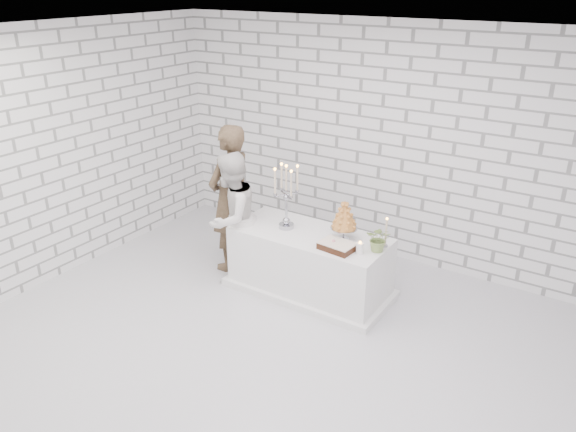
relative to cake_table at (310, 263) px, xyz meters
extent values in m
cube|color=silver|center=(0.18, -1.11, -0.38)|extent=(6.00, 5.00, 0.01)
cube|color=white|center=(0.18, -1.11, 2.62)|extent=(6.00, 5.00, 0.01)
cube|color=white|center=(0.18, 1.39, 1.12)|extent=(6.00, 0.01, 3.00)
cube|color=white|center=(0.18, -3.61, 1.12)|extent=(6.00, 0.01, 3.00)
cube|color=white|center=(-2.82, -1.11, 1.12)|extent=(0.01, 5.00, 3.00)
cube|color=white|center=(0.00, 0.00, 0.00)|extent=(1.80, 0.80, 0.75)
imported|color=#3C2C1D|center=(-1.15, 0.01, 0.55)|extent=(0.48, 0.70, 1.85)
imported|color=silver|center=(-0.96, -0.23, 0.42)|extent=(0.69, 0.84, 1.60)
cube|color=black|center=(0.45, -0.19, 0.42)|extent=(0.39, 0.30, 0.08)
cylinder|color=white|center=(0.69, -0.14, 0.44)|extent=(0.10, 0.10, 0.12)
cylinder|color=beige|center=(0.85, 0.15, 0.54)|extent=(0.06, 0.06, 0.32)
imported|color=#578347|center=(0.83, 0.02, 0.52)|extent=(0.31, 0.28, 0.29)
camera|label=1|loc=(2.92, -4.96, 3.08)|focal=34.96mm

